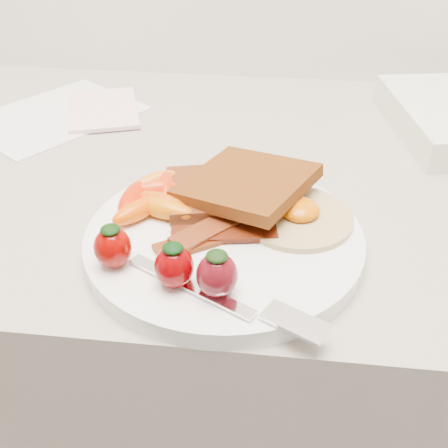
# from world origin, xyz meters

# --- Properties ---
(counter) EXTENTS (2.00, 0.60, 0.90)m
(counter) POSITION_xyz_m (0.00, 1.70, 0.45)
(counter) COLOR gray
(counter) RESTS_ON ground
(plate) EXTENTS (0.27, 0.27, 0.02)m
(plate) POSITION_xyz_m (0.01, 1.53, 0.91)
(plate) COLOR white
(plate) RESTS_ON counter
(toast_lower) EXTENTS (0.12, 0.12, 0.01)m
(toast_lower) POSITION_xyz_m (-0.01, 1.59, 0.93)
(toast_lower) COLOR #391D0E
(toast_lower) RESTS_ON plate
(toast_upper) EXTENTS (0.16, 0.16, 0.03)m
(toast_upper) POSITION_xyz_m (0.03, 1.59, 0.94)
(toast_upper) COLOR #3D1407
(toast_upper) RESTS_ON toast_lower
(fried_egg) EXTENTS (0.12, 0.12, 0.02)m
(fried_egg) POSITION_xyz_m (0.08, 1.56, 0.92)
(fried_egg) COLOR beige
(fried_egg) RESTS_ON plate
(bacon_strips) EXTENTS (0.12, 0.10, 0.01)m
(bacon_strips) POSITION_xyz_m (0.01, 1.53, 0.92)
(bacon_strips) COLOR #3C0F03
(bacon_strips) RESTS_ON plate
(baby_carrots) EXTENTS (0.09, 0.11, 0.02)m
(baby_carrots) POSITION_xyz_m (-0.07, 1.57, 0.93)
(baby_carrots) COLOR #E63E0E
(baby_carrots) RESTS_ON plate
(strawberries) EXTENTS (0.13, 0.06, 0.04)m
(strawberries) POSITION_xyz_m (-0.03, 1.46, 0.94)
(strawberries) COLOR #790300
(strawberries) RESTS_ON plate
(fork) EXTENTS (0.18, 0.09, 0.00)m
(fork) POSITION_xyz_m (0.03, 1.44, 0.92)
(fork) COLOR silver
(fork) RESTS_ON plate
(paper_sheet) EXTENTS (0.27, 0.28, 0.00)m
(paper_sheet) POSITION_xyz_m (-0.26, 1.81, 0.90)
(paper_sheet) COLOR white
(paper_sheet) RESTS_ON counter
(notepad) EXTENTS (0.13, 0.16, 0.01)m
(notepad) POSITION_xyz_m (-0.20, 1.83, 0.91)
(notepad) COLOR #FFD5DF
(notepad) RESTS_ON paper_sheet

